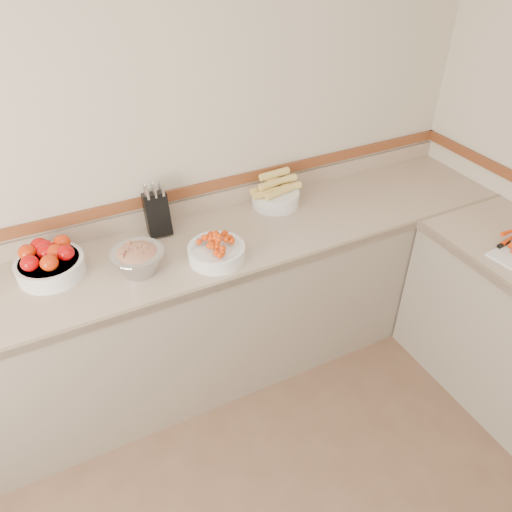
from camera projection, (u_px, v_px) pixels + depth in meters
name	position (u px, v px, depth m)	size (l,w,h in m)	color
back_wall	(135.00, 158.00, 2.49)	(4.00, 4.00, 0.00)	beige
counter_back	(173.00, 321.00, 2.76)	(4.00, 0.65, 1.08)	tan
knife_block	(157.00, 213.00, 2.60)	(0.13, 0.16, 0.29)	black
tomato_bowl	(49.00, 262.00, 2.34)	(0.32, 0.32, 0.16)	white
cherry_tomato_bowl	(216.00, 250.00, 2.45)	(0.29, 0.29, 0.15)	white
corn_bowl	(275.00, 194.00, 2.87)	(0.31, 0.28, 0.20)	white
rhubarb_bowl	(138.00, 259.00, 2.35)	(0.26, 0.26, 0.15)	#B2B2BA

